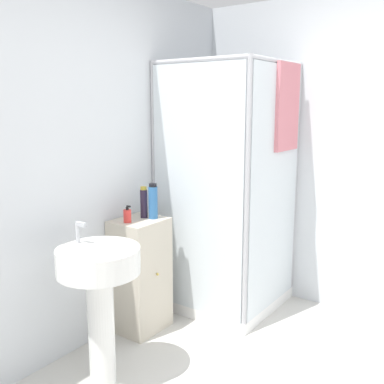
% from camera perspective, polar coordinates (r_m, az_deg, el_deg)
% --- Properties ---
extents(wall_back, '(6.40, 0.06, 2.50)m').
position_cam_1_polar(wall_back, '(3.02, -15.64, 2.72)').
color(wall_back, silver).
rests_on(wall_back, ground_plane).
extents(shower_enclosure, '(0.87, 0.90, 1.99)m').
position_cam_1_polar(shower_enclosure, '(3.71, 4.99, -6.27)').
color(shower_enclosure, white).
rests_on(shower_enclosure, ground_plane).
extents(vanity_cabinet, '(0.38, 0.34, 0.85)m').
position_cam_1_polar(vanity_cabinet, '(3.41, -6.57, -10.40)').
color(vanity_cabinet, beige).
rests_on(vanity_cabinet, ground_plane).
extents(sink, '(0.49, 0.49, 0.99)m').
position_cam_1_polar(sink, '(2.73, -11.68, -11.30)').
color(sink, white).
rests_on(sink, ground_plane).
extents(soap_dispenser, '(0.05, 0.06, 0.12)m').
position_cam_1_polar(soap_dispenser, '(3.20, -8.21, -2.99)').
color(soap_dispenser, red).
rests_on(soap_dispenser, vanity_cabinet).
extents(shampoo_bottle_tall_black, '(0.05, 0.05, 0.23)m').
position_cam_1_polar(shampoo_bottle_tall_black, '(3.30, -6.14, -1.34)').
color(shampoo_bottle_tall_black, '#281E33').
rests_on(shampoo_bottle_tall_black, vanity_cabinet).
extents(shampoo_bottle_blue, '(0.07, 0.07, 0.26)m').
position_cam_1_polar(shampoo_bottle_blue, '(3.27, -4.97, -1.21)').
color(shampoo_bottle_blue, '#2D66A3').
rests_on(shampoo_bottle_blue, vanity_cabinet).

